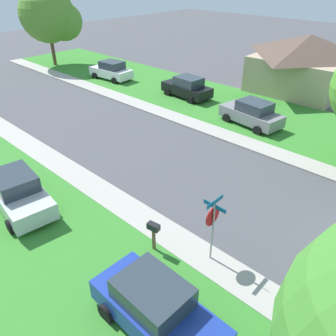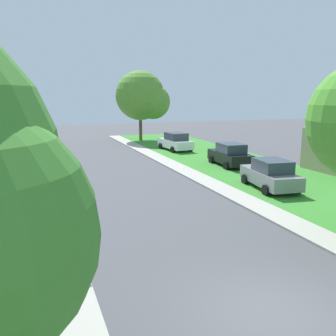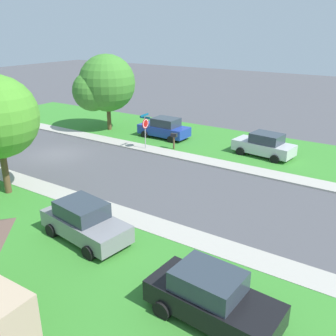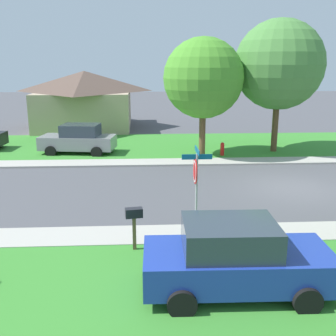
# 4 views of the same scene
# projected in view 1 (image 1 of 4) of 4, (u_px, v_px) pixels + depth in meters

# --- Properties ---
(sidewalk_east) EXTENTS (1.40, 56.00, 0.10)m
(sidewalk_east) POSITION_uv_depth(u_px,v_px,m) (208.00, 129.00, 22.74)
(sidewalk_east) COLOR #ADA89E
(sidewalk_east) RESTS_ON ground
(lawn_east) EXTENTS (8.00, 56.00, 0.08)m
(lawn_east) POSITION_uv_depth(u_px,v_px,m) (245.00, 110.00, 25.68)
(lawn_east) COLOR #38842D
(lawn_east) RESTS_ON ground
(sidewalk_west) EXTENTS (1.40, 56.00, 0.10)m
(sidewalk_west) POSITION_uv_depth(u_px,v_px,m) (93.00, 186.00, 16.87)
(sidewalk_west) COLOR #ADA89E
(sidewalk_west) RESTS_ON ground
(stop_sign_far_corner) EXTENTS (0.92, 0.92, 2.77)m
(stop_sign_far_corner) POSITION_uv_depth(u_px,v_px,m) (213.00, 220.00, 11.78)
(stop_sign_far_corner) COLOR #9E9EA3
(stop_sign_far_corner) RESTS_ON ground
(car_grey_kerbside_mid) EXTENTS (2.47, 4.50, 1.76)m
(car_grey_kerbside_mid) POSITION_uv_depth(u_px,v_px,m) (252.00, 113.00, 22.90)
(car_grey_kerbside_mid) COLOR gray
(car_grey_kerbside_mid) RESTS_ON ground
(car_blue_near_corner) EXTENTS (2.10, 4.33, 1.76)m
(car_blue_near_corner) POSITION_uv_depth(u_px,v_px,m) (156.00, 308.00, 9.91)
(car_blue_near_corner) COLOR #1E389E
(car_blue_near_corner) RESTS_ON ground
(car_silver_driveway_right) EXTENTS (2.43, 4.49, 1.76)m
(car_silver_driveway_right) POSITION_uv_depth(u_px,v_px,m) (18.00, 192.00, 14.96)
(car_silver_driveway_right) COLOR silver
(car_silver_driveway_right) RESTS_ON ground
(car_white_across_road) EXTENTS (2.31, 4.44, 1.76)m
(car_white_across_road) POSITION_uv_depth(u_px,v_px,m) (111.00, 71.00, 32.20)
(car_white_across_road) COLOR white
(car_white_across_road) RESTS_ON ground
(car_black_far_down_street) EXTENTS (2.25, 4.41, 1.76)m
(car_black_far_down_street) POSITION_uv_depth(u_px,v_px,m) (187.00, 87.00, 27.76)
(car_black_far_down_street) COLOR black
(car_black_far_down_street) RESTS_ON ground
(tree_sidewalk_far) EXTENTS (6.00, 5.58, 7.96)m
(tree_sidewalk_far) POSITION_uv_depth(u_px,v_px,m) (51.00, 16.00, 34.74)
(tree_sidewalk_far) COLOR brown
(tree_sidewalk_far) RESTS_ON ground
(house_right_setback) EXTENTS (9.15, 7.97, 4.60)m
(house_right_setback) POSITION_uv_depth(u_px,v_px,m) (306.00, 62.00, 29.00)
(house_right_setback) COLOR tan
(house_right_setback) RESTS_ON ground
(mailbox) EXTENTS (0.31, 0.51, 1.31)m
(mailbox) POSITION_uv_depth(u_px,v_px,m) (154.00, 230.00, 12.63)
(mailbox) COLOR brown
(mailbox) RESTS_ON ground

